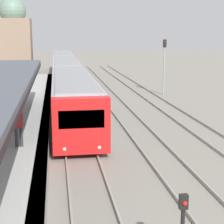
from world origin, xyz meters
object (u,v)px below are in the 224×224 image
object	(u,v)px
signal_mast_far	(164,60)
person_on_platform	(18,125)
train_near	(66,73)
signal_post_near	(183,224)

from	to	relation	value
signal_mast_far	person_on_platform	bearing A→B (deg)	-123.10
train_near	signal_mast_far	world-z (taller)	signal_mast_far
train_near	signal_post_near	size ratio (longest dim) A/B	23.38
person_on_platform	signal_post_near	xyz separation A→B (m)	(4.48, -7.88, -0.64)
signal_post_near	signal_mast_far	distance (m)	26.50
person_on_platform	signal_post_near	world-z (taller)	person_on_platform
person_on_platform	train_near	distance (m)	23.22
signal_mast_far	train_near	bearing A→B (deg)	148.17
signal_mast_far	signal_post_near	bearing A→B (deg)	-105.35
person_on_platform	signal_post_near	size ratio (longest dim) A/B	0.86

